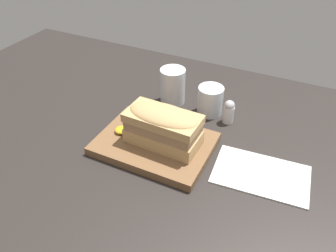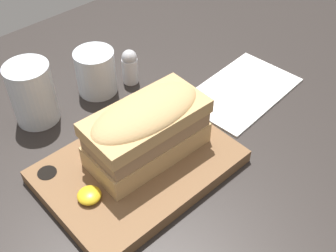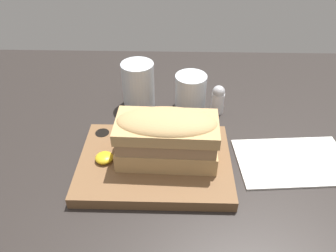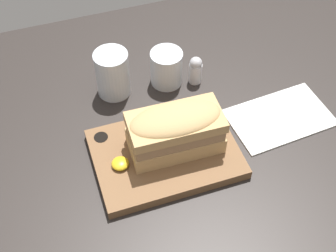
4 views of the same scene
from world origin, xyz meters
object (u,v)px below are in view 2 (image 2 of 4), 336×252
Objects in this scene: napkin at (242,91)px; salt_shaker at (130,66)px; wine_glass at (96,74)px; serving_board at (138,166)px; water_glass at (33,97)px; sandwich at (147,128)px.

salt_shaker is at bearing 128.86° from napkin.
napkin is (19.91, -18.93, -3.56)cm from wine_glass.
salt_shaker is at bearing -18.24° from wine_glass.
salt_shaker reaches higher than serving_board.
water_glass is 19.00cm from salt_shaker.
water_glass is 1.55× the size of salt_shaker.
wine_glass is at bearing 161.76° from salt_shaker.
wine_glass reaches higher than napkin.
serving_board is 2.62× the size of water_glass.
serving_board is 22.35cm from wine_glass.
sandwich is at bearing -70.87° from water_glass.
sandwich reaches higher than wine_glass.
sandwich reaches higher than serving_board.
wine_glass is (12.41, -0.73, -1.02)cm from water_glass.
sandwich is at bearing -121.60° from salt_shaker.
serving_board is 22.54cm from water_glass.
salt_shaker is (13.70, 18.84, 2.48)cm from serving_board.
wine_glass is 1.20× the size of salt_shaker.
sandwich is (2.34, 0.37, 6.50)cm from serving_board.
salt_shaker is at bearing 53.98° from serving_board.
wine_glass reaches higher than salt_shaker.
sandwich is 22.71cm from water_glass.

